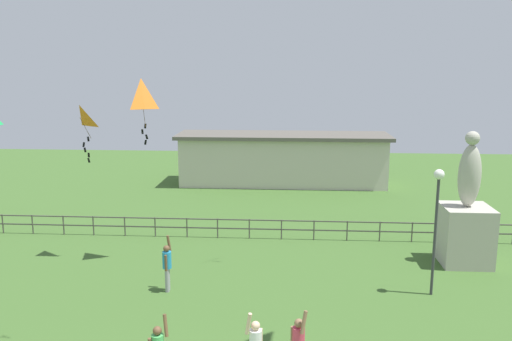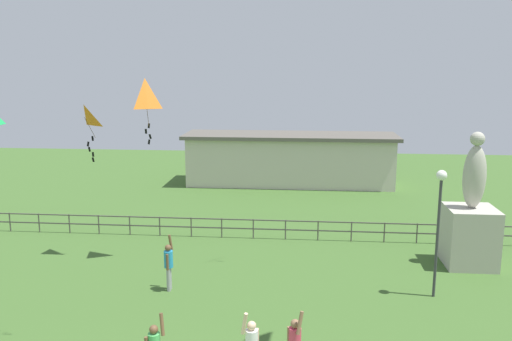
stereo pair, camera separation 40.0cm
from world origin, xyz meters
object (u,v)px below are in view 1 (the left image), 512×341
(lamppost, at_px, (437,205))
(kite_3, at_px, (80,120))
(statue_monument, at_px, (466,224))
(person_2, at_px, (167,264))
(kite_6, at_px, (142,97))

(lamppost, distance_m, kite_3, 13.97)
(statue_monument, xyz_separation_m, kite_3, (-15.61, -0.70, 4.24))
(statue_monument, bearing_deg, lamppost, -123.10)
(statue_monument, distance_m, kite_3, 16.19)
(person_2, bearing_deg, kite_6, 116.13)
(lamppost, relative_size, kite_3, 1.96)
(statue_monument, relative_size, kite_6, 2.13)
(statue_monument, xyz_separation_m, kite_6, (-13.20, -0.26, 5.12))
(statue_monument, height_order, kite_6, kite_6)
(lamppost, bearing_deg, statue_monument, 56.90)
(lamppost, xyz_separation_m, kite_6, (-11.08, 2.99, 3.49))
(statue_monument, relative_size, person_2, 2.71)
(lamppost, xyz_separation_m, person_2, (-9.46, -0.32, -2.29))
(statue_monument, xyz_separation_m, lamppost, (-2.11, -3.24, 1.64))
(person_2, relative_size, kite_6, 0.79)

